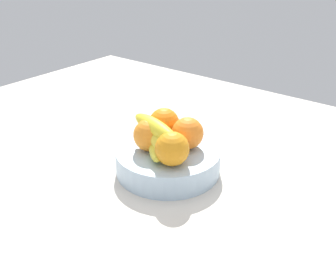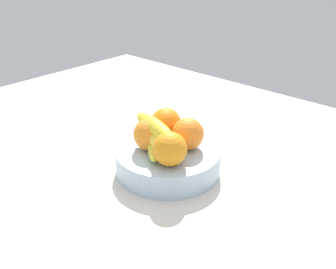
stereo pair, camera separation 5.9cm
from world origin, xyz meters
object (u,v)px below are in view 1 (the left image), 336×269
at_px(orange_front_left, 188,133).
at_px(orange_back_left, 172,149).
at_px(banana_bunch, 155,135).
at_px(orange_center, 149,135).
at_px(fruit_bowl, 168,160).
at_px(orange_front_right, 164,123).

height_order(orange_front_left, orange_back_left, same).
distance_m(orange_front_left, banana_bunch, 0.08).
bearing_deg(orange_front_left, orange_center, 44.07).
bearing_deg(orange_front_left, fruit_bowl, 47.52).
xyz_separation_m(orange_center, orange_back_left, (-0.09, 0.02, 0.00)).
height_order(orange_front_right, orange_center, same).
bearing_deg(orange_center, fruit_bowl, -139.64).
bearing_deg(fruit_bowl, orange_front_left, -132.48).
height_order(orange_front_right, orange_back_left, same).
distance_m(orange_front_right, orange_center, 0.08).
xyz_separation_m(orange_front_right, orange_back_left, (-0.10, 0.10, 0.00)).
distance_m(orange_center, orange_back_left, 0.09).
height_order(orange_front_right, banana_bunch, banana_bunch).
distance_m(fruit_bowl, orange_center, 0.08).
xyz_separation_m(orange_center, banana_bunch, (-0.02, -0.00, 0.00)).
xyz_separation_m(orange_front_left, banana_bunch, (0.05, 0.06, 0.00)).
bearing_deg(orange_center, orange_front_left, -135.93).
height_order(orange_front_left, orange_front_right, same).
height_order(fruit_bowl, orange_front_left, orange_front_left).
bearing_deg(orange_back_left, banana_bunch, -19.35).
height_order(fruit_bowl, orange_front_right, orange_front_right).
relative_size(orange_front_left, orange_front_right, 1.00).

